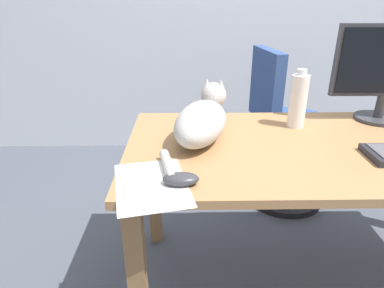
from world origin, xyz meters
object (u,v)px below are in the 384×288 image
at_px(computer_mouse, 181,179).
at_px(water_bottle, 298,101).
at_px(cat, 202,120).
at_px(office_chair, 283,139).

relative_size(computer_mouse, water_bottle, 0.45).
relative_size(cat, water_bottle, 2.39).
distance_m(cat, water_bottle, 0.43).
bearing_deg(office_chair, water_bottle, -102.71).
bearing_deg(water_bottle, computer_mouse, -135.70).
distance_m(computer_mouse, water_bottle, 0.69).
height_order(cat, water_bottle, water_bottle).
distance_m(office_chair, computer_mouse, 1.19).
height_order(office_chair, computer_mouse, office_chair).
xyz_separation_m(cat, water_bottle, (0.41, 0.13, 0.03)).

